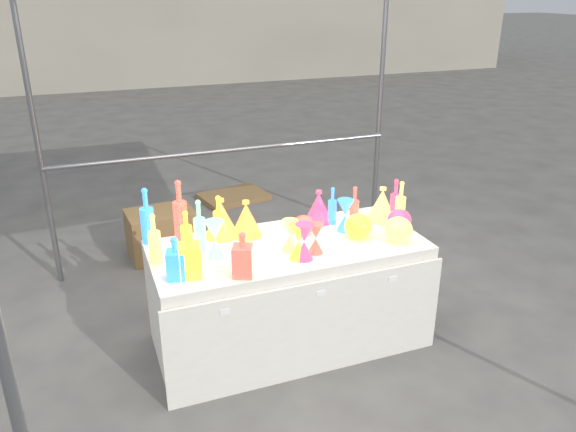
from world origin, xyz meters
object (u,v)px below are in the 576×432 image
object	(u,v)px
bottle_0	(186,231)
hourglass_0	(316,238)
cardboard_box_closed	(162,233)
decanter_0	(189,254)
globe_0	(358,228)
display_table	(288,294)
lampshade_0	(221,218)

from	to	relation	value
bottle_0	hourglass_0	xyz separation A→B (m)	(0.76, -0.31, -0.04)
cardboard_box_closed	decanter_0	xyz separation A→B (m)	(-0.09, -1.90, 0.68)
cardboard_box_closed	globe_0	world-z (taller)	globe_0
cardboard_box_closed	decanter_0	distance (m)	2.02
hourglass_0	globe_0	distance (m)	0.38
globe_0	display_table	bearing A→B (deg)	172.42
display_table	lampshade_0	world-z (taller)	lampshade_0
display_table	lampshade_0	distance (m)	0.70
display_table	bottle_0	bearing A→B (deg)	167.71
bottle_0	decanter_0	size ratio (longest dim) A/B	0.95
decanter_0	hourglass_0	bearing A→B (deg)	9.79
hourglass_0	display_table	bearing A→B (deg)	124.33
decanter_0	display_table	bearing A→B (deg)	24.05
display_table	cardboard_box_closed	bearing A→B (deg)	109.43
cardboard_box_closed	lampshade_0	xyz separation A→B (m)	(0.23, -1.41, 0.67)
cardboard_box_closed	lampshade_0	bearing A→B (deg)	-85.71
cardboard_box_closed	bottle_0	xyz separation A→B (m)	(-0.04, -1.56, 0.67)
globe_0	lampshade_0	xyz separation A→B (m)	(-0.85, 0.35, 0.06)
decanter_0	lampshade_0	size ratio (longest dim) A/B	1.08
bottle_0	display_table	bearing A→B (deg)	-12.29
bottle_0	cardboard_box_closed	bearing A→B (deg)	88.60
display_table	cardboard_box_closed	world-z (taller)	display_table
cardboard_box_closed	display_table	bearing A→B (deg)	-75.33
globe_0	decanter_0	bearing A→B (deg)	-173.25
hourglass_0	globe_0	xyz separation A→B (m)	(0.36, 0.11, -0.03)
bottle_0	hourglass_0	bearing A→B (deg)	-22.41
hourglass_0	decanter_0	bearing A→B (deg)	-177.98
display_table	hourglass_0	size ratio (longest dim) A/B	9.17
hourglass_0	lampshade_0	xyz separation A→B (m)	(-0.49, 0.46, 0.04)
hourglass_0	lampshade_0	distance (m)	0.68
decanter_0	lampshade_0	distance (m)	0.58
globe_0	bottle_0	bearing A→B (deg)	169.71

